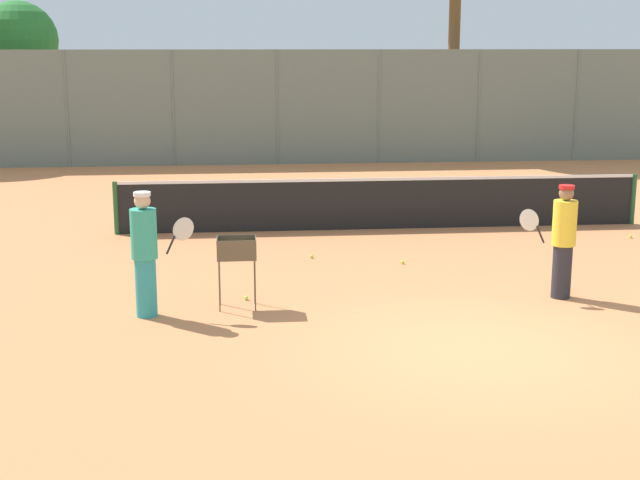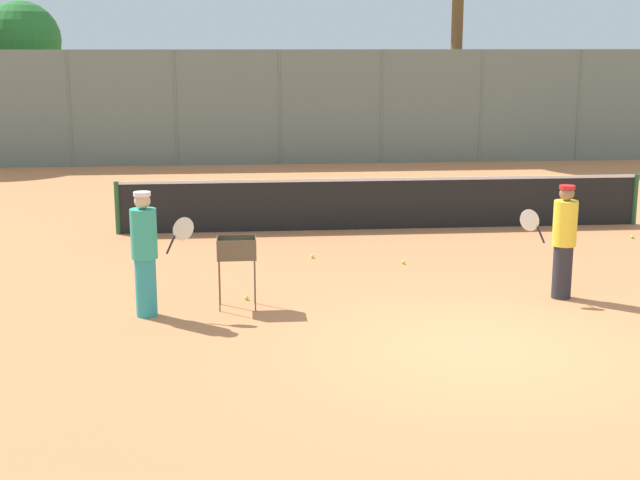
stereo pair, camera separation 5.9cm
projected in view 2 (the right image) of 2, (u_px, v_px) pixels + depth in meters
name	position (u px, v px, depth m)	size (l,w,h in m)	color
ground_plane	(478.00, 349.00, 11.23)	(80.00, 80.00, 0.00)	#D37F4C
tennis_net	(383.00, 202.00, 18.35)	(10.90, 0.10, 1.07)	#26592D
back_fence	(331.00, 107.00, 28.14)	(29.22, 0.08, 3.58)	slate
tree_1	(22.00, 43.00, 29.79)	(2.59, 2.59, 5.17)	brown
player_white_outfit	(563.00, 240.00, 13.28)	(0.91, 0.36, 1.72)	#26262D
player_red_cap	(145.00, 252.00, 12.39)	(0.92, 0.37, 1.77)	teal
ball_cart	(236.00, 254.00, 12.81)	(0.56, 0.41, 1.04)	brown
tennis_ball_2	(403.00, 262.00, 15.53)	(0.07, 0.07, 0.07)	#D1E54C
tennis_ball_3	(246.00, 298.00, 13.35)	(0.07, 0.07, 0.07)	#D1E54C
tennis_ball_4	(312.00, 256.00, 15.95)	(0.07, 0.07, 0.07)	#D1E54C
tennis_ball_5	(632.00, 237.00, 17.56)	(0.07, 0.07, 0.07)	#D1E54C
parked_car	(139.00, 133.00, 31.48)	(4.20, 1.70, 1.60)	#B2B7BC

